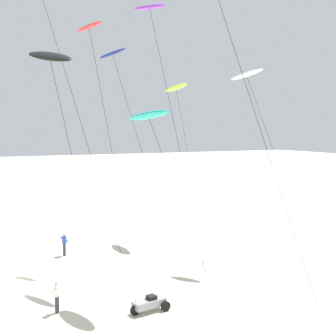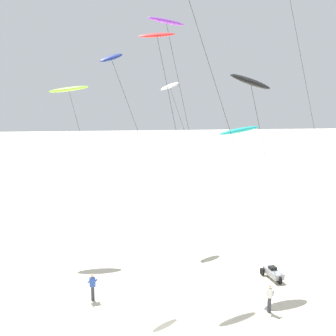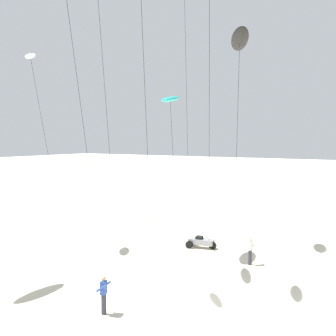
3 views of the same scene
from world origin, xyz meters
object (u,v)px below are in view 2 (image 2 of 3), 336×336
at_px(kite_flyer_nearest, 270,298).
at_px(kite_purple, 167,24).
at_px(kite_red, 158,39).
at_px(kite_lime, 69,90).
at_px(beach_buggy, 273,273).
at_px(kite_navy, 113,61).
at_px(kite_black, 251,83).
at_px(kite_flyer_middle, 93,286).
at_px(kite_teal, 239,131).
at_px(kite_white, 170,87).

bearing_deg(kite_flyer_nearest, kite_purple, 123.97).
height_order(kite_red, kite_lime, kite_red).
bearing_deg(beach_buggy, kite_navy, 169.97).
height_order(kite_black, kite_lime, kite_black).
xyz_separation_m(kite_red, kite_flyer_middle, (-4.11, -0.94, -14.56)).
distance_m(kite_lime, kite_teal, 14.12).
height_order(kite_lime, kite_teal, kite_lime).
xyz_separation_m(kite_navy, beach_buggy, (10.45, -1.85, -13.93)).
bearing_deg(kite_white, kite_red, -101.32).
distance_m(kite_purple, kite_red, 4.13).
relative_size(kite_white, kite_black, 1.00).
bearing_deg(kite_black, beach_buggy, 50.79).
height_order(kite_black, kite_flyer_middle, kite_black).
bearing_deg(kite_purple, beach_buggy, -24.48).
bearing_deg(kite_black, kite_flyer_middle, 163.96).
height_order(kite_navy, kite_flyer_nearest, kite_navy).
distance_m(kite_lime, kite_flyer_nearest, 21.19).
distance_m(kite_navy, kite_flyer_middle, 13.97).
xyz_separation_m(kite_white, kite_lime, (-8.21, -1.38, -0.22)).
bearing_deg(kite_flyer_nearest, kite_navy, 144.50).
bearing_deg(kite_flyer_nearest, kite_red, 148.51).
xyz_separation_m(kite_purple, beach_buggy, (6.85, -3.12, -16.47)).
height_order(kite_black, kite_flyer_nearest, kite_black).
bearing_deg(kite_flyer_middle, kite_lime, 101.08).
distance_m(kite_purple, kite_white, 8.01).
bearing_deg(kite_lime, kite_navy, -62.70).
height_order(kite_teal, kite_flyer_nearest, kite_teal).
bearing_deg(beach_buggy, kite_white, 119.81).
relative_size(kite_navy, kite_red, 0.94).
relative_size(kite_red, kite_flyer_middle, 9.58).
bearing_deg(kite_lime, kite_red, -56.48).
height_order(kite_purple, beach_buggy, kite_purple).
bearing_deg(kite_teal, kite_purple, 154.98).
distance_m(kite_red, kite_flyer_middle, 15.16).
bearing_deg(kite_navy, kite_flyer_nearest, -35.50).
bearing_deg(kite_navy, beach_buggy, -10.03).
relative_size(kite_lime, kite_flyer_middle, 7.84).
height_order(kite_navy, kite_lime, kite_navy).
bearing_deg(kite_white, kite_navy, -120.28).
relative_size(kite_black, kite_flyer_middle, 8.11).
bearing_deg(beach_buggy, kite_purple, 155.52).
distance_m(kite_flyer_middle, beach_buggy, 12.05).
xyz_separation_m(kite_purple, kite_teal, (4.52, -2.11, -6.96)).
relative_size(kite_red, kite_flyer_nearest, 9.58).
xyz_separation_m(kite_lime, beach_buggy, (13.92, -8.58, -12.24)).
relative_size(kite_navy, kite_flyer_nearest, 9.02).
bearing_deg(kite_flyer_nearest, kite_black, 171.13).
distance_m(kite_purple, kite_flyer_nearest, 18.32).
height_order(kite_lime, kite_flyer_middle, kite_lime).
height_order(kite_teal, beach_buggy, kite_teal).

